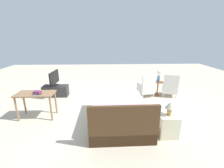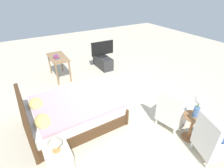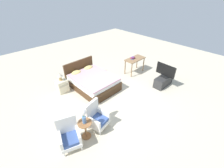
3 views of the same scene
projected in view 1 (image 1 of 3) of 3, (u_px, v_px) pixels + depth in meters
ground_plane at (113, 104)px, 5.30m from camera, size 16.00×16.00×0.00m
bed at (119, 113)px, 4.08m from camera, size 1.52×2.05×0.96m
armchair_by_window_left at (170, 87)px, 5.91m from camera, size 0.69×0.69×0.92m
armchair_by_window_right at (146, 87)px, 5.88m from camera, size 0.64×0.64×0.92m
side_table at (158, 87)px, 5.97m from camera, size 0.40×0.40×0.59m
flower_vase at (159, 74)px, 5.81m from camera, size 0.17×0.17×0.48m
nightstand at (168, 125)px, 3.55m from camera, size 0.44×0.41×0.55m
table_lamp at (170, 107)px, 3.40m from camera, size 0.22×0.22×0.33m
tv_stand at (56, 91)px, 5.97m from camera, size 0.96×0.40×0.43m
tv_flatscreen at (54, 78)px, 5.81m from camera, size 0.21×0.86×0.58m
vanity_desk at (36, 97)px, 4.27m from camera, size 1.04×0.52×0.76m
book_stack at (37, 93)px, 4.16m from camera, size 0.25×0.18×0.09m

